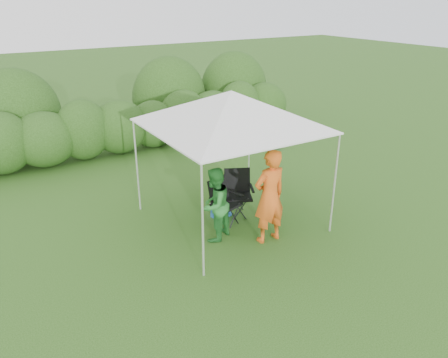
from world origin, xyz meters
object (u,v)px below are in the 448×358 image
chair_right (238,189)px  woman (215,205)px  cooler (221,209)px  man (269,196)px  canopy (231,109)px  chair_left (223,198)px

chair_right → woman: size_ratio=0.67×
woman → cooler: size_ratio=3.30×
man → cooler: size_ratio=4.19×
chair_right → man: 1.36m
cooler → chair_right: bearing=-18.5°
chair_right → cooler: size_ratio=2.21×
canopy → chair_right: (0.32, 0.19, -1.89)m
chair_left → woman: (-0.52, -0.54, 0.21)m
chair_left → man: 1.26m
chair_right → cooler: (-0.41, 0.04, -0.40)m
chair_right → woman: woman is taller
man → chair_left: bearing=-73.1°
woman → chair_left: bearing=-162.1°
woman → chair_right: bearing=-173.2°
chair_right → man: size_ratio=0.53×
chair_right → man: bearing=-70.4°
cooler → chair_left: bearing=-122.4°
canopy → man: canopy is taller
chair_right → canopy: bearing=-123.5°
chair_right → chair_left: bearing=-136.1°
canopy → man: size_ratio=1.62×
canopy → man: 1.88m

